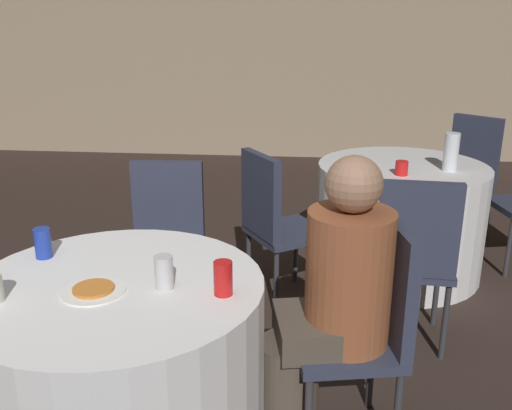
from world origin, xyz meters
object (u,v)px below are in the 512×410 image
(chair_far_south, at_px, (414,250))
(chair_far_southwest, at_px, (273,216))
(soda_can_blue, at_px, (43,243))
(table_far, at_px, (399,219))
(pizza_plate_near, at_px, (93,290))
(soda_can_silver, at_px, (164,272))
(soda_can_red, at_px, (223,278))
(person_floral_shirt, at_px, (329,307))
(chair_near_east, at_px, (371,316))
(chair_far_northeast, at_px, (468,166))
(table_near, at_px, (122,371))
(chair_near_north, at_px, (167,234))
(bottle_far, at_px, (451,152))

(chair_far_south, distance_m, chair_far_southwest, 0.84)
(chair_far_southwest, height_order, soda_can_blue, chair_far_southwest)
(soda_can_blue, bearing_deg, chair_far_south, 22.80)
(table_far, bearing_deg, soda_can_blue, -135.46)
(pizza_plate_near, relative_size, soda_can_silver, 1.85)
(soda_can_silver, relative_size, soda_can_red, 1.00)
(chair_far_south, height_order, soda_can_silver, chair_far_south)
(chair_far_south, xyz_separation_m, person_floral_shirt, (-0.44, -0.71, 0.05))
(person_floral_shirt, bearing_deg, chair_near_east, -90.00)
(chair_near_east, bearing_deg, table_far, -22.98)
(chair_far_northeast, relative_size, soda_can_blue, 7.59)
(chair_far_northeast, bearing_deg, soda_can_silver, 95.78)
(chair_far_southwest, xyz_separation_m, person_floral_shirt, (0.29, -1.14, 0.05))
(table_near, bearing_deg, soda_can_red, -6.27)
(chair_near_north, distance_m, chair_near_east, 1.26)
(bottle_far, bearing_deg, chair_far_southwest, -158.03)
(chair_near_north, xyz_separation_m, chair_far_south, (1.27, -0.10, 0.00))
(chair_near_north, height_order, pizza_plate_near, chair_near_north)
(person_floral_shirt, bearing_deg, chair_near_north, 35.12)
(table_far, xyz_separation_m, bottle_far, (0.26, -0.10, 0.49))
(chair_far_south, xyz_separation_m, soda_can_silver, (-1.03, -0.88, 0.25))
(chair_far_northeast, relative_size, chair_far_southwest, 1.00)
(chair_near_east, relative_size, chair_far_south, 1.00)
(table_far, bearing_deg, soda_can_red, -115.42)
(table_far, bearing_deg, chair_near_north, -147.37)
(chair_near_east, distance_m, soda_can_red, 0.63)
(soda_can_blue, distance_m, soda_can_red, 0.80)
(chair_far_northeast, xyz_separation_m, chair_far_southwest, (-1.41, -1.27, 0.00))
(chair_far_northeast, relative_size, soda_can_silver, 7.59)
(chair_far_southwest, bearing_deg, table_far, 90.00)
(chair_far_southwest, xyz_separation_m, soda_can_silver, (-0.30, -1.31, 0.25))
(table_far, height_order, chair_near_east, chair_near_east)
(table_near, distance_m, soda_can_silver, 0.47)
(chair_near_north, relative_size, soda_can_red, 7.59)
(person_floral_shirt, bearing_deg, bottle_far, -37.20)
(soda_can_red, relative_size, bottle_far, 0.52)
(chair_far_northeast, bearing_deg, chair_far_southwest, 81.40)
(soda_can_red, bearing_deg, chair_far_northeast, 60.18)
(chair_far_southwest, distance_m, person_floral_shirt, 1.18)
(pizza_plate_near, distance_m, soda_can_blue, 0.41)
(soda_can_red, bearing_deg, soda_can_silver, 172.99)
(chair_near_east, distance_m, soda_can_blue, 1.32)
(chair_near_east, height_order, chair_far_south, same)
(chair_far_northeast, relative_size, bottle_far, 3.94)
(person_floral_shirt, xyz_separation_m, pizza_plate_near, (-0.83, -0.22, 0.14))
(chair_near_north, xyz_separation_m, soda_can_silver, (0.25, -0.97, 0.25))
(table_far, relative_size, chair_near_east, 1.18)
(bottle_far, bearing_deg, table_near, -132.09)
(chair_far_south, bearing_deg, chair_near_north, -179.99)
(table_near, distance_m, chair_near_east, 0.98)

